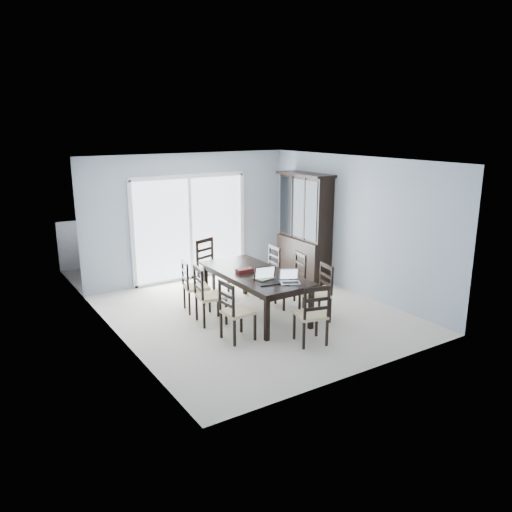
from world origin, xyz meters
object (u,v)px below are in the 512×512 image
object	(u,v)px
chair_left_mid	(205,289)
cell_phone	(288,285)
chair_right_far	(269,265)
chair_end_near	(314,309)
chair_end_far	(209,260)
china_hutch	(304,228)
laptop_silver	(290,280)
chair_left_near	(232,305)
chair_right_near	(320,286)
chair_left_far	(191,280)
laptop_dark	(268,280)
game_box	(244,271)
dining_table	(255,277)
hot_tub	(154,250)
chair_right_mid	(295,274)

from	to	relation	value
chair_left_mid	cell_phone	xyz separation A→B (m)	(0.95, -0.96, 0.17)
chair_right_far	cell_phone	xyz separation A→B (m)	(-0.73, -1.58, 0.18)
chair_end_near	chair_end_far	xyz separation A→B (m)	(-0.14, 3.00, 0.06)
china_hutch	laptop_silver	size ratio (longest dim) A/B	5.94
chair_left_near	chair_right_near	bearing A→B (deg)	85.28
chair_left_far	laptop_dark	size ratio (longest dim) A/B	2.67
chair_left_near	chair_right_far	bearing A→B (deg)	128.28
china_hutch	game_box	bearing A→B (deg)	-151.72
dining_table	hot_tub	size ratio (longest dim) A/B	1.26
dining_table	chair_end_far	size ratio (longest dim) A/B	1.84
chair_right_far	hot_tub	distance (m)	3.07
dining_table	chair_end_far	xyz separation A→B (m)	(-0.08, 1.50, -0.04)
china_hutch	chair_end_near	bearing A→B (deg)	-125.54
chair_right_far	cell_phone	size ratio (longest dim) A/B	10.60
chair_end_near	cell_phone	distance (m)	0.66
laptop_dark	laptop_silver	xyz separation A→B (m)	(0.28, -0.19, -0.01)
chair_right_far	hot_tub	xyz separation A→B (m)	(-1.20, 2.83, -0.13)
chair_left_mid	chair_left_far	size ratio (longest dim) A/B	1.06
chair_left_far	laptop_silver	xyz separation A→B (m)	(0.98, -1.53, 0.25)
china_hutch	laptop_dark	world-z (taller)	china_hutch
chair_left_near	game_box	bearing A→B (deg)	135.93
game_box	hot_tub	size ratio (longest dim) A/B	0.16
chair_left_far	chair_right_far	bearing A→B (deg)	101.16
chair_left_far	game_box	xyz separation A→B (m)	(0.68, -0.64, 0.23)
china_hutch	chair_end_near	xyz separation A→B (m)	(-1.96, -2.75, -0.50)
chair_left_near	chair_left_mid	xyz separation A→B (m)	(-0.03, 0.82, 0.02)
laptop_dark	chair_right_far	bearing A→B (deg)	66.35
chair_left_far	china_hutch	bearing A→B (deg)	111.64
chair_left_far	laptop_silver	distance (m)	1.83
laptop_silver	chair_end_near	bearing A→B (deg)	-70.38
chair_right_mid	laptop_silver	xyz separation A→B (m)	(-0.69, -0.80, 0.21)
chair_end_near	hot_tub	world-z (taller)	chair_end_near
china_hutch	chair_right_mid	size ratio (longest dim) A/B	1.97
chair_left_near	chair_right_far	xyz separation A→B (m)	(1.64, 1.45, 0.00)
china_hutch	chair_end_far	world-z (taller)	china_hutch
chair_left_far	hot_tub	world-z (taller)	chair_left_far
dining_table	laptop_silver	world-z (taller)	laptop_silver
chair_left_far	hot_tub	distance (m)	2.86
chair_end_far	hot_tub	world-z (taller)	chair_end_far
chair_right_near	hot_tub	size ratio (longest dim) A/B	0.63
chair_right_near	chair_right_far	world-z (taller)	chair_right_near
laptop_dark	china_hutch	bearing A→B (deg)	51.91
dining_table	cell_phone	distance (m)	0.87
cell_phone	hot_tub	world-z (taller)	hot_tub
dining_table	chair_right_far	bearing A→B (deg)	42.40
chair_right_mid	cell_phone	bearing A→B (deg)	149.80
chair_left_mid	game_box	xyz separation A→B (m)	(0.74, -0.01, 0.20)
china_hutch	chair_left_far	size ratio (longest dim) A/B	2.09
laptop_silver	china_hutch	bearing A→B (deg)	74.15
chair_right_near	laptop_silver	world-z (taller)	chair_right_near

